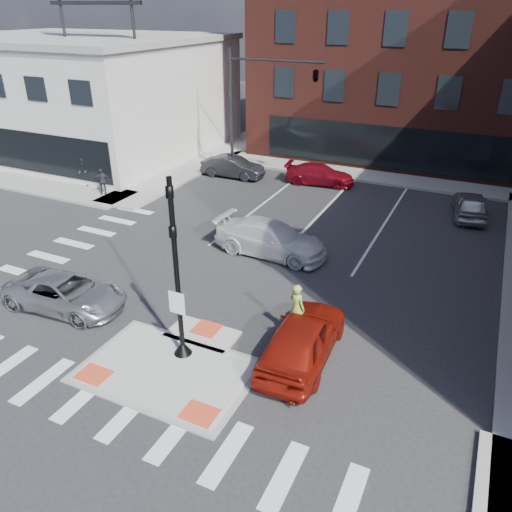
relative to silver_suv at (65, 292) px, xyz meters
The scene contains 18 objects.
ground 5.69m from the silver_suv, 10.10° to the right, with size 120.00×120.00×0.00m, color #28282B.
refuge_island 5.73m from the silver_suv, 12.66° to the right, with size 5.40×4.65×0.13m.
sidewalk_nw 18.17m from the silver_suv, 128.08° to the left, with size 23.50×20.50×0.15m.
sidewalk_n 22.69m from the silver_suv, 67.83° to the left, with size 26.00×3.00×0.15m, color gray.
building_nw 25.36m from the silver_suv, 130.85° to the left, with size 20.40×16.40×14.40m.
building_n 32.95m from the silver_suv, 74.56° to the left, with size 24.40×18.40×15.50m.
building_far_left 51.22m from the silver_suv, 88.25° to the left, with size 10.00×12.00×10.00m, color slate.
signal_pole 5.85m from the silver_suv, ahead, with size 0.60×0.60×5.98m.
mast_arm_signal 18.01m from the silver_suv, 83.01° to the left, with size 6.10×2.24×8.00m.
silver_suv is the anchor object (origin of this frame).
red_sedan 9.17m from the silver_suv, ahead, with size 1.91×4.75×1.62m, color #9A1A0E.
white_pickup 9.07m from the silver_suv, 56.02° to the left, with size 2.15×5.28×1.53m, color silver.
bg_car_dark 17.07m from the silver_suv, 96.38° to the left, with size 1.46×4.17×1.38m, color #252429.
bg_car_silver 20.79m from the silver_suv, 51.54° to the left, with size 1.65×4.09×1.39m, color #ACAEB4.
bg_car_red 18.43m from the silver_suv, 78.07° to the left, with size 1.78×4.38×1.27m, color maroon.
cyclist 8.75m from the silver_suv, 11.94° to the left, with size 1.23×1.82×2.18m.
pedestrian_a 14.33m from the silver_suv, 129.76° to the left, with size 0.86×0.67×1.78m, color black.
pedestrian_b 12.51m from the silver_suv, 124.75° to the left, with size 0.91×0.38×1.56m, color #2E2831.
Camera 1 is at (7.81, -10.41, 10.29)m, focal length 35.00 mm.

